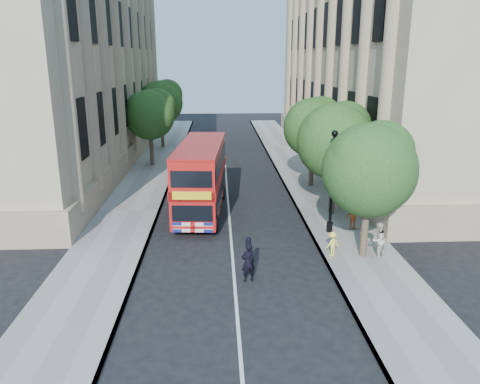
{
  "coord_description": "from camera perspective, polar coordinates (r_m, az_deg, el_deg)",
  "views": [
    {
      "loc": [
        -0.6,
        -15.96,
        8.59
      ],
      "look_at": [
        0.46,
        5.92,
        2.3
      ],
      "focal_mm": 35.0,
      "sensor_mm": 36.0,
      "label": 1
    }
  ],
  "objects": [
    {
      "name": "tree_right_near",
      "position": [
        20.52,
        15.62,
        3.21
      ],
      "size": [
        4.0,
        4.0,
        6.08
      ],
      "color": "#473828",
      "rests_on": "ground"
    },
    {
      "name": "child_a",
      "position": [
        24.57,
        13.65,
        -3.11
      ],
      "size": [
        0.76,
        0.45,
        1.21
      ],
      "primitive_type": "imported",
      "rotation": [
        0.0,
        0.0,
        2.9
      ],
      "color": "#CB6823",
      "rests_on": "pavement_right"
    },
    {
      "name": "tree_left_far",
      "position": [
        38.59,
        -10.89,
        9.57
      ],
      "size": [
        4.0,
        4.0,
        6.3
      ],
      "color": "#473828",
      "rests_on": "ground"
    },
    {
      "name": "child_b",
      "position": [
        21.16,
        11.17,
        -6.23
      ],
      "size": [
        0.84,
        0.72,
        1.13
      ],
      "primitive_type": "imported",
      "rotation": [
        0.0,
        0.0,
        3.64
      ],
      "color": "#F8EE54",
      "rests_on": "pavement_right"
    },
    {
      "name": "building_left",
      "position": [
        42.08,
        -21.88,
        15.48
      ],
      "size": [
        12.0,
        38.0,
        18.0
      ],
      "primitive_type": "cube",
      "color": "tan",
      "rests_on": "ground"
    },
    {
      "name": "pavement_right",
      "position": [
        28.05,
        10.45,
        -1.96
      ],
      "size": [
        3.5,
        80.0,
        0.12
      ],
      "primitive_type": "cube",
      "color": "gray",
      "rests_on": "ground"
    },
    {
      "name": "pavement_left",
      "position": [
        27.8,
        -13.32,
        -2.29
      ],
      "size": [
        3.5,
        80.0,
        0.12
      ],
      "primitive_type": "cube",
      "color": "gray",
      "rests_on": "ground"
    },
    {
      "name": "tree_right_far",
      "position": [
        31.94,
        8.98,
        8.14
      ],
      "size": [
        4.0,
        4.0,
        6.15
      ],
      "color": "#473828",
      "rests_on": "ground"
    },
    {
      "name": "ground",
      "position": [
        18.13,
        -0.57,
        -12.25
      ],
      "size": [
        120.0,
        120.0,
        0.0
      ],
      "primitive_type": "plane",
      "color": "black",
      "rests_on": "ground"
    },
    {
      "name": "double_decker_bus",
      "position": [
        26.48,
        -4.76,
        1.95
      ],
      "size": [
        2.87,
        8.67,
        3.94
      ],
      "rotation": [
        0.0,
        0.0,
        -0.07
      ],
      "color": "#B6100C",
      "rests_on": "ground"
    },
    {
      "name": "woman_pedestrian",
      "position": [
        21.47,
        16.46,
        -5.6
      ],
      "size": [
        0.98,
        0.96,
        1.59
      ],
      "primitive_type": "imported",
      "rotation": [
        0.0,
        0.0,
        3.85
      ],
      "color": "beige",
      "rests_on": "pavement_right"
    },
    {
      "name": "police_constable",
      "position": [
        18.69,
        1.0,
        -8.58
      ],
      "size": [
        0.68,
        0.55,
        1.61
      ],
      "primitive_type": "imported",
      "rotation": [
        0.0,
        0.0,
        3.47
      ],
      "color": "black",
      "rests_on": "ground"
    },
    {
      "name": "lamp_post",
      "position": [
        23.46,
        11.13,
        0.7
      ],
      "size": [
        0.32,
        0.32,
        5.16
      ],
      "color": "black",
      "rests_on": "pavement_right"
    },
    {
      "name": "building_right",
      "position": [
        42.47,
        17.74,
        15.85
      ],
      "size": [
        12.0,
        38.0,
        18.0
      ],
      "primitive_type": "cube",
      "color": "tan",
      "rests_on": "ground"
    },
    {
      "name": "box_van",
      "position": [
        30.08,
        -5.01,
        2.24
      ],
      "size": [
        2.63,
        5.39,
        2.98
      ],
      "rotation": [
        0.0,
        0.0,
        -0.1
      ],
      "color": "black",
      "rests_on": "ground"
    },
    {
      "name": "tree_right_mid",
      "position": [
        26.14,
        11.61,
        6.57
      ],
      "size": [
        4.2,
        4.2,
        6.37
      ],
      "color": "#473828",
      "rests_on": "ground"
    },
    {
      "name": "tree_left_back",
      "position": [
        46.46,
        -9.56,
        11.01
      ],
      "size": [
        4.2,
        4.2,
        6.65
      ],
      "color": "#473828",
      "rests_on": "ground"
    }
  ]
}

